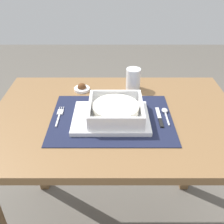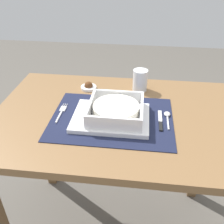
% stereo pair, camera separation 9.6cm
% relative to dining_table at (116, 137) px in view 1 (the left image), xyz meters
% --- Properties ---
extents(dining_table, '(0.97, 0.65, 0.73)m').
position_rel_dining_table_xyz_m(dining_table, '(0.00, 0.00, 0.00)').
color(dining_table, brown).
rests_on(dining_table, ground).
extents(placemat, '(0.45, 0.34, 0.00)m').
position_rel_dining_table_xyz_m(placemat, '(-0.01, -0.03, 0.12)').
color(placemat, '#191E38').
rests_on(placemat, dining_table).
extents(serving_plate, '(0.28, 0.21, 0.02)m').
position_rel_dining_table_xyz_m(serving_plate, '(-0.02, -0.04, 0.12)').
color(serving_plate, white).
rests_on(serving_plate, placemat).
extents(porridge_bowl, '(0.20, 0.20, 0.05)m').
position_rel_dining_table_xyz_m(porridge_bowl, '(-0.00, -0.03, 0.16)').
color(porridge_bowl, white).
rests_on(porridge_bowl, serving_plate).
extents(fork, '(0.02, 0.13, 0.00)m').
position_rel_dining_table_xyz_m(fork, '(-0.22, -0.01, 0.12)').
color(fork, silver).
rests_on(fork, placemat).
extents(spoon, '(0.02, 0.11, 0.01)m').
position_rel_dining_table_xyz_m(spoon, '(0.19, 0.00, 0.12)').
color(spoon, silver).
rests_on(spoon, placemat).
extents(butter_knife, '(0.01, 0.13, 0.01)m').
position_rel_dining_table_xyz_m(butter_knife, '(0.17, -0.04, 0.12)').
color(butter_knife, black).
rests_on(butter_knife, placemat).
extents(drinking_glass, '(0.06, 0.06, 0.10)m').
position_rel_dining_table_xyz_m(drinking_glass, '(0.08, 0.21, 0.16)').
color(drinking_glass, white).
rests_on(drinking_glass, dining_table).
extents(condiment_saucer, '(0.07, 0.07, 0.04)m').
position_rel_dining_table_xyz_m(condiment_saucer, '(-0.15, 0.20, 0.12)').
color(condiment_saucer, white).
rests_on(condiment_saucer, dining_table).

